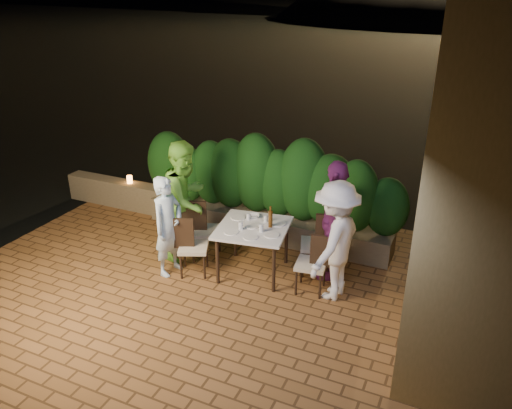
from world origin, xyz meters
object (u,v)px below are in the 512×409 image
Objects in this scene: chair_left_back at (206,230)px; diner_blue at (168,226)px; dining_table at (253,250)px; bowl at (254,216)px; chair_right_back at (316,243)px; parapet_lamp at (130,179)px; beer_bottle at (270,217)px; diner_white at (335,241)px; diner_green at (186,200)px; diner_purple at (335,220)px; chair_left_front at (193,246)px; chair_right_front at (311,263)px.

chair_left_back is 0.70m from diner_blue.
bowl is (-0.12, 0.28, 0.40)m from dining_table.
parapet_lamp is at bearing -29.35° from chair_right_back.
beer_bottle is 0.34× the size of chair_right_back.
dining_table is 0.59× the size of diner_white.
beer_bottle is (0.22, 0.10, 0.53)m from dining_table.
bowl is 1.06m from diner_green.
diner_green reaches higher than diner_white.
diner_purple is at bearing 165.50° from chair_right_back.
chair_left_front reaches higher than chair_right_front.
parapet_lamp is at bearing 57.51° from diner_blue.
parapet_lamp is (-4.11, 0.74, -0.31)m from diner_purple.
bowl is at bearing -9.59° from chair_left_back.
parapet_lamp is (-1.94, 1.63, -0.17)m from diner_blue.
bowl is 0.99m from chair_right_back.
chair_right_back is 3.93m from parapet_lamp.
chair_right_front is at bearing -96.53° from diner_green.
chair_left_back is 1.01× the size of chair_right_back.
chair_right_back is at bearing 1.88° from chair_left_front.
diner_blue reaches higher than bowl.
chair_right_front is at bearing -77.19° from diner_white.
diner_purple is (0.26, 0.02, 0.41)m from chair_right_back.
chair_right_back is 2.04m from diner_green.
beer_bottle reaches higher than chair_right_front.
parapet_lamp is (-3.27, 1.06, -0.34)m from beer_bottle.
diner_white is at bearing -16.21° from parapet_lamp.
diner_blue is at bearing -70.94° from diner_white.
diner_green is at bearing -90.02° from diner_purple.
diner_blue is at bearing -157.11° from beer_bottle.
chair_left_front is 0.94× the size of chair_right_back.
chair_right_back reaches higher than chair_right_front.
dining_table is 3.11× the size of beer_bottle.
chair_right_front is 4.15m from parapet_lamp.
diner_white is 0.52m from diner_purple.
chair_left_front is 0.77m from diner_green.
bowl is 0.19× the size of chair_left_front.
bowl is 1.17× the size of parapet_lamp.
diner_white is (2.05, -0.20, 0.35)m from chair_left_back.
bowl is at bearing -11.01° from chair_right_back.
beer_bottle is 3.46m from parapet_lamp.
beer_bottle is at bearing -59.62° from diner_blue.
beer_bottle reaches higher than dining_table.
diner_blue reaches higher than chair_right_back.
diner_blue is 0.85× the size of diner_purple.
diner_blue is 2.35m from diner_purple.
chair_right_back is at bearing -11.13° from parapet_lamp.
bowl is 0.80m from chair_left_back.
chair_right_back is at bearing -82.45° from diner_green.
chair_right_back is 0.57× the size of diner_white.
chair_left_front is at bearing 7.25° from chair_right_back.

